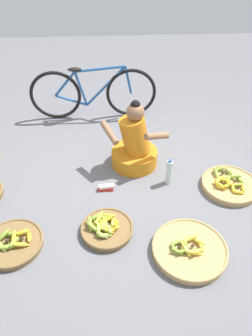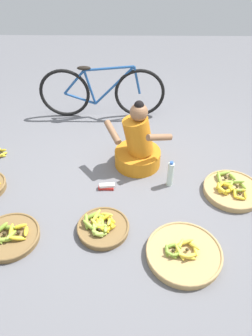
{
  "view_description": "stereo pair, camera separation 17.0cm",
  "coord_description": "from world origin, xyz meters",
  "px_view_note": "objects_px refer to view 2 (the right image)",
  "views": [
    {
      "loc": [
        -0.14,
        -2.54,
        2.3
      ],
      "look_at": [
        0.0,
        -0.2,
        0.35
      ],
      "focal_mm": 33.69,
      "sensor_mm": 36.0,
      "label": 1
    },
    {
      "loc": [
        0.03,
        -2.54,
        2.3
      ],
      "look_at": [
        0.0,
        -0.2,
        0.35
      ],
      "focal_mm": 33.69,
      "sensor_mm": 36.0,
      "label": 2
    }
  ],
  "objects_px": {
    "banana_basket_near_vendor": "(184,253)",
    "banana_basket_mid_right": "(10,236)",
    "banana_basket_back_left": "(232,190)",
    "packet_carton_stack": "(107,187)",
    "vendor_woman_front": "(138,146)",
    "bicycle_leaning": "(102,92)",
    "banana_basket_mid_left": "(102,227)",
    "loose_bananas_front_left": "(0,153)",
    "water_bottle": "(170,174)"
  },
  "relations": [
    {
      "from": "banana_basket_near_vendor",
      "to": "banana_basket_mid_right",
      "type": "bearing_deg",
      "value": 174.12
    },
    {
      "from": "banana_basket_near_vendor",
      "to": "banana_basket_back_left",
      "type": "distance_m",
      "value": 0.98
    },
    {
      "from": "packet_carton_stack",
      "to": "vendor_woman_front",
      "type": "bearing_deg",
      "value": 51.96
    },
    {
      "from": "banana_basket_near_vendor",
      "to": "banana_basket_back_left",
      "type": "bearing_deg",
      "value": 52.63
    },
    {
      "from": "bicycle_leaning",
      "to": "banana_basket_back_left",
      "type": "xyz_separation_m",
      "value": [
        1.45,
        -1.56,
        -0.31
      ]
    },
    {
      "from": "banana_basket_near_vendor",
      "to": "packet_carton_stack",
      "type": "distance_m",
      "value": 1.08
    },
    {
      "from": "banana_basket_mid_left",
      "to": "banana_basket_near_vendor",
      "type": "xyz_separation_m",
      "value": [
        0.71,
        -0.27,
        -0.01
      ]
    },
    {
      "from": "banana_basket_mid_left",
      "to": "banana_basket_back_left",
      "type": "bearing_deg",
      "value": 21.46
    },
    {
      "from": "vendor_woman_front",
      "to": "banana_basket_back_left",
      "type": "xyz_separation_m",
      "value": [
        0.97,
        -0.46,
        -0.21
      ]
    },
    {
      "from": "vendor_woman_front",
      "to": "banana_basket_near_vendor",
      "type": "xyz_separation_m",
      "value": [
        0.38,
        -1.25,
        -0.22
      ]
    },
    {
      "from": "loose_bananas_front_left",
      "to": "packet_carton_stack",
      "type": "distance_m",
      "value": 1.43
    },
    {
      "from": "vendor_woman_front",
      "to": "water_bottle",
      "type": "distance_m",
      "value": 0.5
    },
    {
      "from": "banana_basket_back_left",
      "to": "bicycle_leaning",
      "type": "bearing_deg",
      "value": 132.91
    },
    {
      "from": "bicycle_leaning",
      "to": "banana_basket_back_left",
      "type": "relative_size",
      "value": 2.86
    },
    {
      "from": "banana_basket_mid_left",
      "to": "packet_carton_stack",
      "type": "distance_m",
      "value": 0.55
    },
    {
      "from": "bicycle_leaning",
      "to": "loose_bananas_front_left",
      "type": "bearing_deg",
      "value": -140.91
    },
    {
      "from": "vendor_woman_front",
      "to": "loose_bananas_front_left",
      "type": "distance_m",
      "value": 1.66
    },
    {
      "from": "vendor_woman_front",
      "to": "banana_basket_mid_left",
      "type": "relative_size",
      "value": 1.68
    },
    {
      "from": "banana_basket_mid_right",
      "to": "banana_basket_back_left",
      "type": "xyz_separation_m",
      "value": [
        2.12,
        0.62,
        0.0
      ]
    },
    {
      "from": "vendor_woman_front",
      "to": "loose_bananas_front_left",
      "type": "xyz_separation_m",
      "value": [
        -1.64,
        0.14,
        -0.23
      ]
    },
    {
      "from": "water_bottle",
      "to": "bicycle_leaning",
      "type": "bearing_deg",
      "value": 119.38
    },
    {
      "from": "banana_basket_mid_right",
      "to": "loose_bananas_front_left",
      "type": "height_order",
      "value": "banana_basket_mid_right"
    },
    {
      "from": "bicycle_leaning",
      "to": "banana_basket_near_vendor",
      "type": "bearing_deg",
      "value": -70.05
    },
    {
      "from": "banana_basket_near_vendor",
      "to": "banana_basket_mid_right",
      "type": "relative_size",
      "value": 1.22
    },
    {
      "from": "banana_basket_mid_left",
      "to": "packet_carton_stack",
      "type": "bearing_deg",
      "value": 89.72
    },
    {
      "from": "banana_basket_near_vendor",
      "to": "banana_basket_back_left",
      "type": "relative_size",
      "value": 1.09
    },
    {
      "from": "banana_basket_mid_left",
      "to": "banana_basket_mid_right",
      "type": "xyz_separation_m",
      "value": [
        -0.82,
        -0.11,
        -0.01
      ]
    },
    {
      "from": "vendor_woman_front",
      "to": "banana_basket_mid_right",
      "type": "bearing_deg",
      "value": -136.61
    },
    {
      "from": "banana_basket_mid_right",
      "to": "water_bottle",
      "type": "height_order",
      "value": "water_bottle"
    },
    {
      "from": "vendor_woman_front",
      "to": "packet_carton_stack",
      "type": "relative_size",
      "value": 4.69
    },
    {
      "from": "banana_basket_mid_left",
      "to": "banana_basket_near_vendor",
      "type": "bearing_deg",
      "value": -20.8
    },
    {
      "from": "banana_basket_near_vendor",
      "to": "loose_bananas_front_left",
      "type": "relative_size",
      "value": 3.31
    },
    {
      "from": "vendor_woman_front",
      "to": "packet_carton_stack",
      "type": "height_order",
      "value": "vendor_woman_front"
    },
    {
      "from": "vendor_woman_front",
      "to": "packet_carton_stack",
      "type": "bearing_deg",
      "value": -128.04
    },
    {
      "from": "banana_basket_back_left",
      "to": "vendor_woman_front",
      "type": "bearing_deg",
      "value": 154.54
    },
    {
      "from": "water_bottle",
      "to": "loose_bananas_front_left",
      "type": "bearing_deg",
      "value": 166.06
    },
    {
      "from": "banana_basket_mid_left",
      "to": "water_bottle",
      "type": "xyz_separation_m",
      "value": [
        0.67,
        0.63,
        0.1
      ]
    },
    {
      "from": "vendor_woman_front",
      "to": "water_bottle",
      "type": "relative_size",
      "value": 2.6
    },
    {
      "from": "vendor_woman_front",
      "to": "banana_basket_back_left",
      "type": "bearing_deg",
      "value": -25.46
    },
    {
      "from": "loose_bananas_front_left",
      "to": "water_bottle",
      "type": "height_order",
      "value": "water_bottle"
    },
    {
      "from": "banana_basket_mid_right",
      "to": "water_bottle",
      "type": "bearing_deg",
      "value": 26.43
    },
    {
      "from": "packet_carton_stack",
      "to": "loose_bananas_front_left",
      "type": "bearing_deg",
      "value": 156.68
    },
    {
      "from": "bicycle_leaning",
      "to": "loose_bananas_front_left",
      "type": "xyz_separation_m",
      "value": [
        -1.17,
        -0.95,
        -0.33
      ]
    },
    {
      "from": "vendor_woman_front",
      "to": "water_bottle",
      "type": "bearing_deg",
      "value": -45.85
    },
    {
      "from": "vendor_woman_front",
      "to": "banana_basket_mid_left",
      "type": "height_order",
      "value": "vendor_woman_front"
    },
    {
      "from": "banana_basket_back_left",
      "to": "water_bottle",
      "type": "relative_size",
      "value": 1.92
    },
    {
      "from": "banana_basket_mid_right",
      "to": "packet_carton_stack",
      "type": "xyz_separation_m",
      "value": [
        0.82,
        0.67,
        -0.01
      ]
    },
    {
      "from": "bicycle_leaning",
      "to": "packet_carton_stack",
      "type": "xyz_separation_m",
      "value": [
        0.14,
        -1.51,
        -0.33
      ]
    },
    {
      "from": "loose_bananas_front_left",
      "to": "packet_carton_stack",
      "type": "xyz_separation_m",
      "value": [
        1.31,
        -0.57,
        0.0
      ]
    },
    {
      "from": "vendor_woman_front",
      "to": "banana_basket_mid_right",
      "type": "xyz_separation_m",
      "value": [
        -1.15,
        -1.09,
        -0.22
      ]
    }
  ]
}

